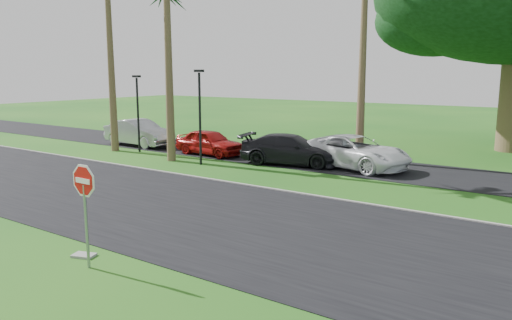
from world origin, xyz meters
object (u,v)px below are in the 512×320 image
object	(u,v)px
car_dark	(291,150)
car_minivan	(354,152)
stop_sign_near	(85,194)
car_silver	(139,133)
car_red	(210,142)

from	to	relation	value
car_dark	car_minivan	bearing A→B (deg)	-85.29
stop_sign_near	car_silver	bearing A→B (deg)	134.27
car_silver	car_dark	xyz separation A→B (m)	(10.91, -0.04, -0.07)
stop_sign_near	car_minivan	world-z (taller)	stop_sign_near
stop_sign_near	car_red	world-z (taller)	stop_sign_near
stop_sign_near	car_minivan	size ratio (longest dim) A/B	0.47
car_minivan	stop_sign_near	bearing A→B (deg)	-168.31
stop_sign_near	car_dark	distance (m)	14.38
stop_sign_near	car_dark	xyz separation A→B (m)	(-2.84, 14.06, -1.04)
stop_sign_near	car_minivan	distance (m)	15.01
car_minivan	car_dark	bearing A→B (deg)	119.42
stop_sign_near	car_silver	xyz separation A→B (m)	(-13.75, 14.10, -0.97)
car_silver	car_red	xyz separation A→B (m)	(5.76, -0.13, -0.11)
car_red	car_silver	bearing A→B (deg)	91.15
stop_sign_near	car_silver	distance (m)	19.72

